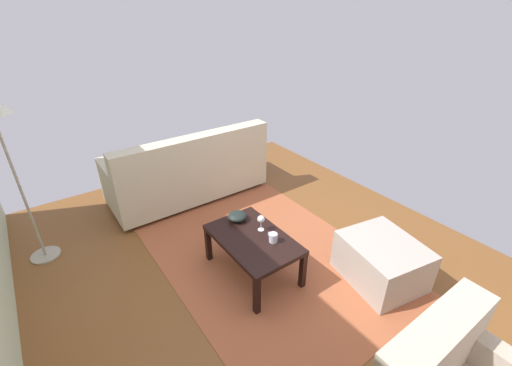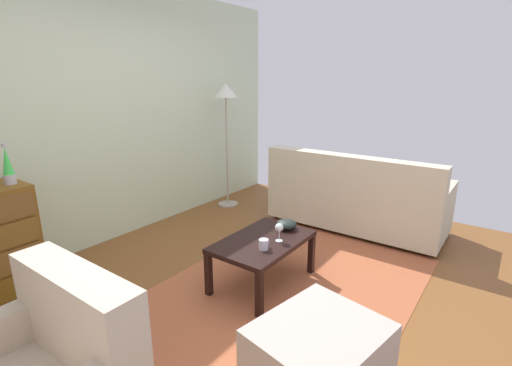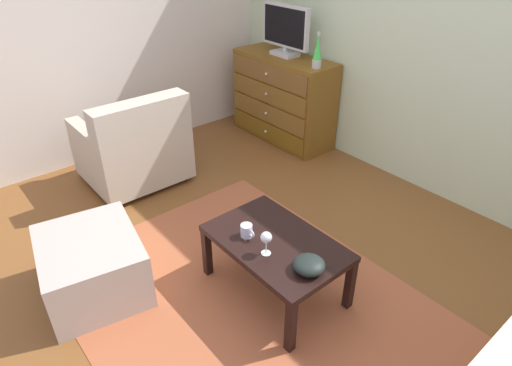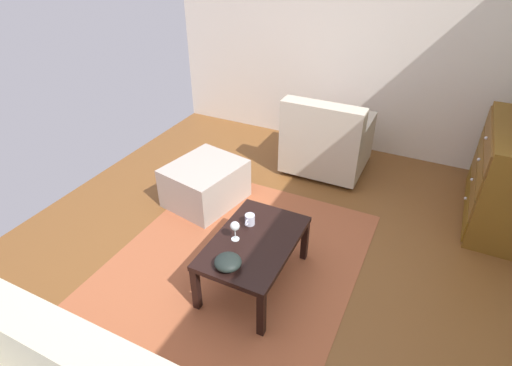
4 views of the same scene
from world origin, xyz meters
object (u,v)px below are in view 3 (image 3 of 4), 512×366
at_px(coffee_table, 276,247).
at_px(ottoman, 93,266).
at_px(tv, 285,30).
at_px(armchair, 134,148).
at_px(dresser, 283,99).
at_px(lava_lamp, 317,52).
at_px(wine_glass, 266,238).
at_px(bowl_decorative, 309,265).
at_px(mug, 247,231).

distance_m(coffee_table, ottoman, 1.20).
bearing_deg(tv, armchair, -94.47).
height_order(coffee_table, armchair, armchair).
relative_size(dresser, coffee_table, 1.34).
bearing_deg(dresser, lava_lamp, -5.04).
bearing_deg(dresser, wine_glass, -45.20).
distance_m(tv, ottoman, 2.93).
bearing_deg(ottoman, lava_lamp, 100.41).
height_order(tv, armchair, tv).
bearing_deg(bowl_decorative, wine_glass, -161.43).
bearing_deg(wine_glass, tv, 134.75).
height_order(tv, coffee_table, tv).
relative_size(tv, armchair, 0.72).
height_order(wine_glass, mug, wine_glass).
height_order(lava_lamp, bowl_decorative, lava_lamp).
height_order(mug, armchair, armchair).
distance_m(dresser, tv, 0.72).
bearing_deg(bowl_decorative, lava_lamp, 133.12).
relative_size(tv, mug, 5.43).
xyz_separation_m(dresser, tv, (-0.02, 0.02, 0.72)).
xyz_separation_m(wine_glass, bowl_decorative, (0.27, 0.09, -0.07)).
relative_size(dresser, lava_lamp, 3.59).
bearing_deg(lava_lamp, bowl_decorative, -46.88).
bearing_deg(tv, coffee_table, -43.98).
relative_size(dresser, ottoman, 1.69).
distance_m(armchair, ottoman, 1.42).
bearing_deg(ottoman, coffee_table, 50.18).
distance_m(bowl_decorative, armchair, 2.19).
distance_m(dresser, ottoman, 2.75).
bearing_deg(ottoman, armchair, 142.04).
relative_size(lava_lamp, ottoman, 0.47).
relative_size(lava_lamp, wine_glass, 2.10).
bearing_deg(bowl_decorative, mug, -171.00).
bearing_deg(wine_glass, bowl_decorative, 18.57).
height_order(bowl_decorative, ottoman, bowl_decorative).
bearing_deg(armchair, mug, -2.26).
xyz_separation_m(mug, bowl_decorative, (0.47, 0.07, -0.00)).
xyz_separation_m(wine_glass, ottoman, (-0.81, -0.78, -0.33)).
distance_m(lava_lamp, mug, 2.12).
relative_size(wine_glass, mug, 1.38).
distance_m(lava_lamp, coffee_table, 2.14).
xyz_separation_m(coffee_table, mug, (-0.15, -0.11, 0.10)).
bearing_deg(lava_lamp, dresser, 174.96).
bearing_deg(dresser, bowl_decorative, -39.71).
height_order(bowl_decorative, armchair, armchair).
bearing_deg(wine_glass, armchair, 177.52).
xyz_separation_m(lava_lamp, mug, (1.07, -1.72, -0.61)).
bearing_deg(lava_lamp, ottoman, -79.59).
bearing_deg(mug, lava_lamp, 121.93).
relative_size(dresser, wine_glass, 7.56).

